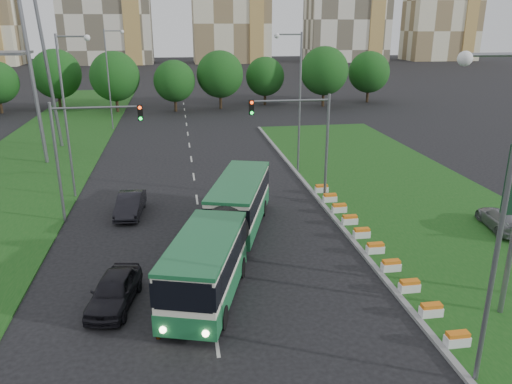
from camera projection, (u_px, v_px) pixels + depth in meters
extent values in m
plane|color=black|center=(263.00, 270.00, 26.99)|extent=(360.00, 360.00, 0.00)
cube|color=#164A15|center=(419.00, 205.00, 36.38)|extent=(14.00, 60.00, 0.15)
cube|color=gray|center=(328.00, 210.00, 35.35)|extent=(0.30, 60.00, 0.18)
cube|color=#164A15|center=(33.00, 162.00, 47.68)|extent=(12.00, 110.00, 0.10)
cylinder|color=slate|center=(509.00, 259.00, 21.97)|extent=(0.24, 0.24, 5.60)
cylinder|color=slate|center=(327.00, 150.00, 36.01)|extent=(0.20, 0.20, 8.00)
cylinder|color=slate|center=(291.00, 101.00, 34.45)|extent=(5.50, 0.14, 0.14)
cube|color=black|center=(251.00, 107.00, 34.17)|extent=(0.32, 0.32, 1.00)
cylinder|color=slate|center=(57.00, 164.00, 32.34)|extent=(0.20, 0.20, 8.00)
cylinder|color=slate|center=(96.00, 108.00, 31.59)|extent=(5.50, 0.14, 0.14)
cube|color=black|center=(140.00, 113.00, 32.13)|extent=(0.32, 0.32, 1.00)
cube|color=beige|center=(444.00, 1.00, 174.22)|extent=(24.00, 14.00, 40.00)
cube|color=white|center=(232.00, 267.00, 23.35)|extent=(2.63, 7.26, 2.84)
cube|color=white|center=(216.00, 201.00, 32.05)|extent=(2.63, 8.84, 2.84)
cylinder|color=black|center=(224.00, 232.00, 27.35)|extent=(2.63, 1.32, 2.63)
cube|color=#1C6237|center=(233.00, 285.00, 23.65)|extent=(2.71, 7.31, 1.00)
cube|color=#1C6237|center=(216.00, 214.00, 32.36)|extent=(2.71, 8.89, 1.00)
cube|color=black|center=(232.00, 258.00, 23.19)|extent=(2.71, 7.31, 1.10)
cube|color=black|center=(216.00, 194.00, 31.90)|extent=(2.71, 8.89, 1.10)
imported|color=black|center=(114.00, 290.00, 23.40)|extent=(2.65, 4.83, 1.56)
imported|color=black|center=(130.00, 204.00, 34.56)|extent=(1.99, 4.73, 1.52)
imported|color=gray|center=(502.00, 219.00, 31.76)|extent=(2.63, 4.93, 1.36)
imported|color=gray|center=(158.00, 319.00, 20.98)|extent=(0.53, 0.70, 1.73)
cube|color=orange|center=(196.00, 324.00, 21.70)|extent=(0.31, 0.26, 0.52)
cylinder|color=black|center=(196.00, 329.00, 21.64)|extent=(0.03, 0.12, 0.12)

